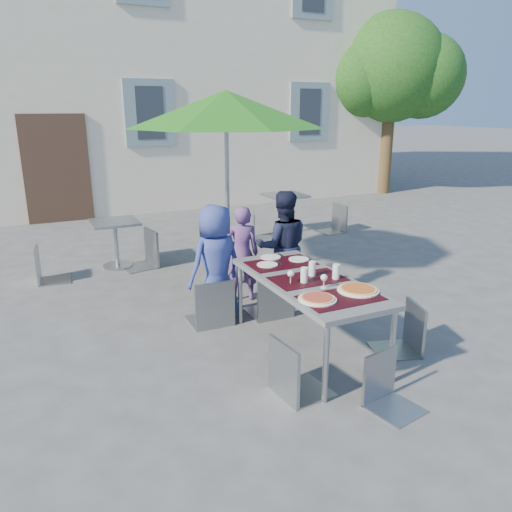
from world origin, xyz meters
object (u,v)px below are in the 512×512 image
bg_chair_l_0 (43,243)px  patio_umbrella (226,111)px  chair_2 (313,259)px  chair_4 (408,299)px  chair_5 (391,351)px  bg_chair_l_1 (259,210)px  chair_0 (211,274)px  cafe_table_0 (116,237)px  dining_table (308,284)px  pizza_near_right (358,289)px  child_0 (216,264)px  child_1 (242,254)px  chair_3 (295,334)px  pizza_near_left (317,298)px  child_2 (282,247)px  bg_chair_r_0 (143,226)px  bg_chair_r_1 (336,202)px  cafe_table_1 (285,207)px  chair_1 (272,267)px

bg_chair_l_0 → patio_umbrella: bearing=-23.3°
chair_2 → patio_umbrella: 2.22m
chair_4 → chair_2: bearing=97.8°
chair_5 → bg_chair_l_1: 5.43m
chair_0 → cafe_table_0: bearing=102.3°
dining_table → pizza_near_right: bearing=-64.2°
child_0 → patio_umbrella: bearing=-132.2°
patio_umbrella → child_1: bearing=-100.0°
dining_table → chair_5: chair_5 is taller
chair_3 → cafe_table_0: size_ratio=1.34×
chair_5 → pizza_near_left: bearing=117.0°
child_2 → bg_chair_r_0: size_ratio=1.31×
bg_chair_r_1 → pizza_near_right: bearing=-122.1°
child_1 → chair_2: bearing=160.4°
bg_chair_l_1 → pizza_near_left: bearing=-109.9°
dining_table → chair_0: chair_0 is taller
child_2 → patio_umbrella: bearing=-53.2°
child_0 → cafe_table_0: 2.55m
bg_chair_r_0 → bg_chair_r_1: (3.86, 0.61, -0.04)m
pizza_near_right → cafe_table_0: 4.27m
cafe_table_0 → cafe_table_1: (3.26, 0.71, 0.05)m
cafe_table_1 → bg_chair_r_1: 1.02m
chair_0 → bg_chair_r_1: bearing=39.5°
child_0 → child_2: child_2 is taller
dining_table → chair_2: chair_2 is taller
child_0 → bg_chair_l_0: 2.78m
bg_chair_r_1 → pizza_near_left: bearing=-125.9°
dining_table → bg_chair_l_1: (1.47, 4.13, -0.16)m
child_0 → bg_chair_r_0: (-0.27, 2.31, -0.04)m
cafe_table_1 → bg_chair_r_1: size_ratio=0.77×
dining_table → bg_chair_r_0: bearing=103.5°
bg_chair_r_0 → bg_chair_r_1: size_ratio=1.06×
child_2 → bg_chair_l_0: 3.30m
chair_4 → bg_chair_r_0: bearing=113.7°
pizza_near_left → chair_3: chair_3 is taller
child_1 → chair_2: size_ratio=1.21×
chair_1 → patio_umbrella: (0.04, 1.41, 1.68)m
child_1 → bg_chair_r_0: 2.03m
child_2 → chair_0: (-1.06, -0.35, -0.09)m
chair_1 → cafe_table_1: chair_1 is taller
bg_chair_l_1 → chair_5: bearing=-104.6°
child_2 → patio_umbrella: (-0.32, 0.99, 1.60)m
child_0 → chair_5: size_ratio=1.57×
chair_3 → bg_chair_r_1: bearing=52.6°
chair_1 → cafe_table_0: (-1.27, 2.65, -0.13)m
child_2 → chair_0: size_ratio=1.36×
bg_chair_l_0 → chair_5: bearing=-62.3°
pizza_near_right → child_1: bearing=97.5°
pizza_near_left → pizza_near_right: bearing=3.8°
chair_0 → pizza_near_left: bearing=-73.7°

